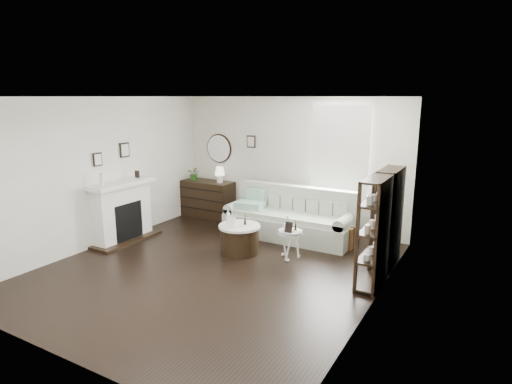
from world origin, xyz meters
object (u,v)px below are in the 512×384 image
Objects in this scene: dresser at (207,199)px; drum_table at (240,239)px; pedestal_table at (290,233)px; sofa at (290,221)px.

drum_table is at bearing -41.00° from dresser.
dresser is at bearing 152.46° from pedestal_table.
drum_table reaches higher than pedestal_table.
dresser is 3.13m from pedestal_table.
sofa reaches higher than pedestal_table.
sofa is 2.31m from dresser.
sofa is 1.18m from pedestal_table.
dresser is at bearing 170.20° from sofa.
sofa is 1.31m from drum_table.
sofa is at bearing -9.80° from dresser.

